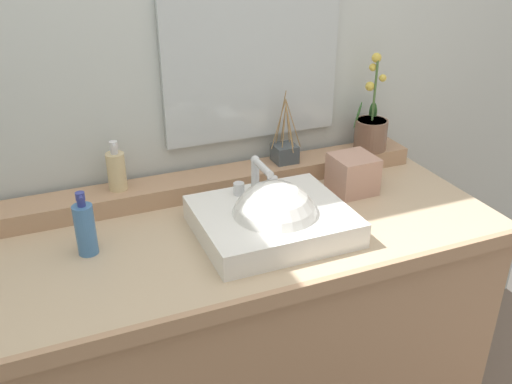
% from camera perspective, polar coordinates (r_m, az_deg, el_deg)
% --- Properties ---
extents(wall_back, '(3.05, 0.20, 2.67)m').
position_cam_1_polar(wall_back, '(1.84, -6.20, 15.48)').
color(wall_back, silver).
rests_on(wall_back, ground).
extents(vanity_cabinet, '(1.46, 0.66, 0.88)m').
position_cam_1_polar(vanity_cabinet, '(1.87, -0.82, -15.15)').
color(vanity_cabinet, tan).
rests_on(vanity_cabinet, ground).
extents(back_ledge, '(1.38, 0.12, 0.06)m').
position_cam_1_polar(back_ledge, '(1.81, -3.87, 1.09)').
color(back_ledge, tan).
rests_on(back_ledge, vanity_cabinet).
extents(sink_basin, '(0.41, 0.35, 0.27)m').
position_cam_1_polar(sink_basin, '(1.55, 1.80, -3.13)').
color(sink_basin, white).
rests_on(sink_basin, vanity_cabinet).
extents(potted_plant, '(0.12, 0.11, 0.33)m').
position_cam_1_polar(potted_plant, '(2.00, 11.65, 6.32)').
color(potted_plant, brown).
rests_on(potted_plant, back_ledge).
extents(soap_dispenser, '(0.06, 0.06, 0.15)m').
position_cam_1_polar(soap_dispenser, '(1.71, -14.07, 2.21)').
color(soap_dispenser, '#D2BC8B').
rests_on(soap_dispenser, back_ledge).
extents(reed_diffuser, '(0.10, 0.09, 0.24)m').
position_cam_1_polar(reed_diffuser, '(1.86, 2.94, 4.09)').
color(reed_diffuser, '#424B51').
rests_on(reed_diffuser, back_ledge).
extents(lotion_bottle, '(0.05, 0.06, 0.18)m').
position_cam_1_polar(lotion_bottle, '(1.51, -17.05, -3.55)').
color(lotion_bottle, teal).
rests_on(lotion_bottle, vanity_cabinet).
extents(tissue_box, '(0.13, 0.13, 0.12)m').
position_cam_1_polar(tissue_box, '(1.81, 9.85, 1.84)').
color(tissue_box, tan).
rests_on(tissue_box, vanity_cabinet).
extents(mirror, '(0.59, 0.02, 0.46)m').
position_cam_1_polar(mirror, '(1.80, -0.33, 12.65)').
color(mirror, silver).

